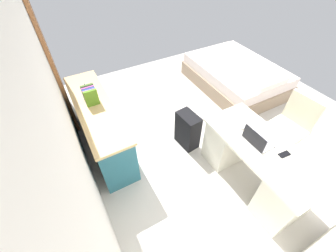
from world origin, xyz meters
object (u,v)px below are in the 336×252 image
office_chair (288,130)px  credenza (100,126)px  desk (255,164)px  suitcase_black (188,130)px  computer_mouse (243,127)px  bed (236,76)px  cell_phone_near_laptop (284,154)px  laptop (257,140)px  figurine_small (85,86)px

office_chair → credenza: office_chair is taller
desk → credenza: (1.60, 1.49, 0.01)m
suitcase_black → computer_mouse: bearing=-156.0°
desk → suitcase_black: size_ratio=2.48×
bed → computer_mouse: size_ratio=19.24×
computer_mouse → cell_phone_near_laptop: 0.55m
desk → laptop: laptop is taller
cell_phone_near_laptop → figurine_small: (2.21, 1.59, 0.10)m
desk → figurine_small: (2.02, 1.49, 0.45)m
credenza → bed: credenza is taller
bed → figurine_small: size_ratio=17.49×
bed → credenza: bearing=94.8°
cell_phone_near_laptop → credenza: bearing=47.3°
desk → credenza: size_ratio=0.80×
cell_phone_near_laptop → figurine_small: figurine_small is taller
laptop → computer_mouse: bearing=-9.4°
desk → bed: 2.29m
office_chair → figurine_small: bearing=51.2°
credenza → laptop: laptop is taller
credenza → figurine_small: bearing=0.2°
bed → office_chair: bearing=161.1°
bed → cell_phone_near_laptop: (-2.03, 1.26, 0.48)m
laptop → bed: bearing=-38.8°
credenza → cell_phone_near_laptop: (-1.79, -1.59, 0.34)m
credenza → computer_mouse: size_ratio=18.00×
office_chair → suitcase_black: (0.79, 1.16, -0.13)m
bed → computer_mouse: (-1.50, 1.37, 0.49)m
suitcase_black → laptop: 1.06m
desk → computer_mouse: (0.34, 0.01, 0.36)m
cell_phone_near_laptop → figurine_small: 2.73m
office_chair → computer_mouse: 0.87m
bed → cell_phone_near_laptop: cell_phone_near_laptop is taller
desk → bed: bearing=-36.4°
office_chair → bed: 1.76m
laptop → cell_phone_near_laptop: 0.32m
desk → computer_mouse: bearing=1.5°
desk → cell_phone_near_laptop: 0.41m
laptop → cell_phone_near_laptop: laptop is taller
laptop → computer_mouse: size_ratio=3.12×
office_chair → suitcase_black: bearing=55.7°
office_chair → figurine_small: size_ratio=8.55×
office_chair → bed: size_ratio=0.49×
desk → figurine_small: 2.55m
bed → computer_mouse: bearing=137.6°
office_chair → laptop: bearing=96.8°
office_chair → bed: bearing=-18.9°
suitcase_black → figurine_small: size_ratio=5.29×
figurine_small → computer_mouse: bearing=-138.5°
laptop → figurine_small: 2.41m
desk → laptop: 0.40m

